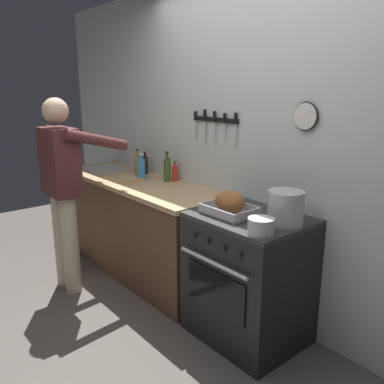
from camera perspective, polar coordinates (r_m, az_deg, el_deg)
ground_plane at (r=2.79m, az=-11.53°, el=-24.32°), size 8.00×8.00×0.00m
wall_back at (r=3.06m, az=10.06°, el=6.12°), size 6.00×0.13×2.60m
counter_block at (r=3.94m, az=-7.58°, el=-4.55°), size 2.03×0.65×0.90m
stove at (r=2.91m, az=7.93°, el=-11.83°), size 0.76×0.67×0.90m
person_cook at (r=3.57m, az=-17.64°, el=1.17°), size 0.51×0.63×1.66m
roasting_pan at (r=2.73m, az=5.33°, el=-1.75°), size 0.35×0.26×0.17m
stock_pot at (r=2.59m, az=13.08°, el=-2.21°), size 0.23×0.23×0.22m
saucepan at (r=2.40m, az=9.70°, el=-4.82°), size 0.16×0.16×0.10m
cutting_board at (r=3.86m, az=-9.80°, el=1.96°), size 0.36×0.24×0.02m
bottle_olive_oil at (r=3.69m, az=-3.53°, el=3.24°), size 0.06×0.06×0.28m
bottle_soy_sauce at (r=4.04m, az=-6.59°, el=3.86°), size 0.05×0.05×0.22m
bottle_vinegar at (r=4.03m, az=-7.70°, el=3.95°), size 0.06×0.06×0.25m
bottle_hot_sauce at (r=3.71m, az=-2.44°, el=2.71°), size 0.05×0.05×0.19m
bottle_dish_soap at (r=3.80m, az=-7.16°, el=3.30°), size 0.07×0.07×0.25m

